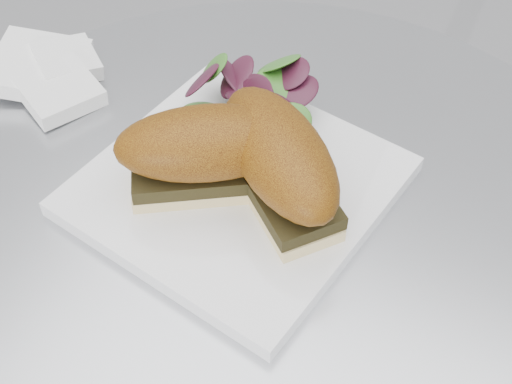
% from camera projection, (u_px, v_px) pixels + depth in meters
% --- Properties ---
extents(table, '(0.70, 0.70, 0.73)m').
position_uv_depth(table, '(263.00, 371.00, 0.79)').
color(table, '#B5B7BD').
rests_on(table, ground).
extents(plate, '(0.28, 0.28, 0.02)m').
position_uv_depth(plate, '(237.00, 186.00, 0.63)').
color(plate, white).
rests_on(plate, table).
extents(sandwich_left, '(0.17, 0.14, 0.08)m').
position_uv_depth(sandwich_left, '(208.00, 150.00, 0.59)').
color(sandwich_left, '#DDBF8A').
rests_on(sandwich_left, plate).
extents(sandwich_right, '(0.17, 0.16, 0.08)m').
position_uv_depth(sandwich_right, '(279.00, 160.00, 0.59)').
color(sandwich_right, '#DDBF8A').
rests_on(sandwich_right, plate).
extents(salad, '(0.12, 0.12, 0.05)m').
position_uv_depth(salad, '(246.00, 100.00, 0.66)').
color(salad, '#4A832A').
rests_on(salad, plate).
extents(napkin, '(0.12, 0.12, 0.02)m').
position_uv_depth(napkin, '(50.00, 82.00, 0.73)').
color(napkin, white).
rests_on(napkin, table).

